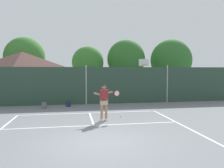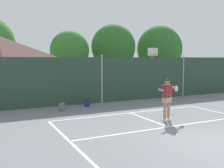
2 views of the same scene
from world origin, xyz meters
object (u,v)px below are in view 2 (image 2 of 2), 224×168
at_px(tennis_player, 167,96).
at_px(tennis_ball, 173,114).
at_px(basketball_hoop, 152,64).
at_px(backpack_grey, 62,107).
at_px(backpack_navy, 87,103).

height_order(tennis_player, tennis_ball, tennis_player).
height_order(basketball_hoop, tennis_player, basketball_hoop).
bearing_deg(backpack_grey, backpack_navy, 15.88).
bearing_deg(basketball_hoop, tennis_ball, -117.34).
bearing_deg(backpack_grey, basketball_hoop, 22.45).
relative_size(tennis_player, backpack_grey, 4.01).
bearing_deg(backpack_navy, tennis_ball, -53.40).
bearing_deg(backpack_grey, tennis_ball, -37.71).
distance_m(basketball_hoop, backpack_grey, 8.99).
relative_size(tennis_player, backpack_navy, 4.01).
bearing_deg(basketball_hoop, tennis_player, -120.82).
distance_m(tennis_ball, backpack_navy, 4.94).
bearing_deg(tennis_player, tennis_ball, 37.87).
xyz_separation_m(basketball_hoop, tennis_player, (-4.56, -7.64, -1.20)).
distance_m(tennis_player, backpack_navy, 5.21).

